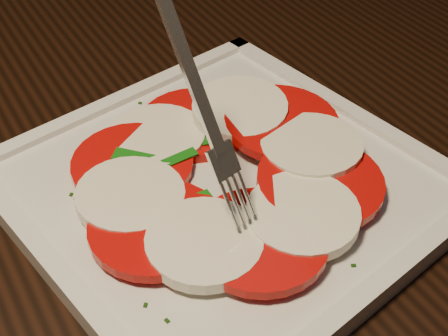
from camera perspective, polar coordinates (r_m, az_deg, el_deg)
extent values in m
cube|color=black|center=(0.57, -12.11, -1.56)|extent=(1.22, 0.83, 0.04)
cylinder|color=black|center=(1.24, 7.99, 3.84)|extent=(0.06, 0.06, 0.71)
cylinder|color=black|center=(1.25, -13.82, -6.34)|extent=(0.04, 0.04, 0.41)
cylinder|color=black|center=(1.52, -13.16, 3.77)|extent=(0.04, 0.04, 0.41)
cube|color=silver|center=(0.51, 0.00, -1.87)|extent=(0.36, 0.36, 0.01)
cylinder|color=#C40406|center=(0.56, -2.62, 4.11)|extent=(0.10, 0.10, 0.01)
cylinder|color=white|center=(0.55, -6.17, 2.82)|extent=(0.09, 0.09, 0.01)
cylinder|color=#C40406|center=(0.52, -8.37, 0.33)|extent=(0.10, 0.10, 0.01)
cylinder|color=white|center=(0.49, -8.54, -2.56)|extent=(0.09, 0.09, 0.01)
cylinder|color=#C40406|center=(0.46, -6.23, -5.40)|extent=(0.10, 0.10, 0.01)
cylinder|color=white|center=(0.45, -1.82, -6.85)|extent=(0.09, 0.09, 0.01)
cylinder|color=#C40406|center=(0.45, 3.28, -6.53)|extent=(0.10, 0.10, 0.01)
cylinder|color=white|center=(0.47, 7.22, -4.25)|extent=(0.09, 0.09, 0.01)
cylinder|color=#C40406|center=(0.49, 8.81, -1.21)|extent=(0.10, 0.10, 0.01)
cylinder|color=white|center=(0.52, 8.00, 1.94)|extent=(0.09, 0.09, 0.01)
cylinder|color=#C40406|center=(0.54, 5.29, 4.18)|extent=(0.10, 0.10, 0.02)
cylinder|color=white|center=(0.56, 1.47, 5.46)|extent=(0.09, 0.09, 0.02)
cube|color=#125F10|center=(0.52, 4.12, 1.76)|extent=(0.03, 0.04, 0.01)
cube|color=#125F10|center=(0.48, -3.03, -3.22)|extent=(0.04, 0.02, 0.00)
cube|color=#125F10|center=(0.55, 6.28, 3.55)|extent=(0.03, 0.02, 0.00)
cube|color=#125F10|center=(0.53, -0.09, 2.87)|extent=(0.04, 0.03, 0.01)
cube|color=#125F10|center=(0.50, 6.72, -1.27)|extent=(0.03, 0.04, 0.00)
cube|color=#125F10|center=(0.52, -8.28, 1.01)|extent=(0.03, 0.03, 0.00)
cube|color=#125F10|center=(0.46, 3.53, -4.87)|extent=(0.02, 0.05, 0.00)
cube|color=#125F10|center=(0.51, -4.45, 0.83)|extent=(0.04, 0.01, 0.00)
cube|color=#103409|center=(0.59, -4.65, 5.79)|extent=(0.00, 0.00, 0.00)
cube|color=#103409|center=(0.51, -13.37, -2.77)|extent=(0.00, 0.00, 0.00)
cube|color=#103409|center=(0.45, -6.54, -8.62)|extent=(0.00, 0.00, 0.00)
cube|color=#103409|center=(0.50, -12.79, -3.04)|extent=(0.00, 0.00, 0.00)
cube|color=#103409|center=(0.46, 11.76, -8.73)|extent=(0.00, 0.00, 0.00)
cube|color=#103409|center=(0.58, 6.53, 5.07)|extent=(0.00, 0.00, 0.00)
cube|color=#103409|center=(0.60, -7.68, 5.91)|extent=(0.00, 0.00, 0.00)
cube|color=#103409|center=(0.57, 11.52, 3.31)|extent=(0.00, 0.00, 0.00)
cube|color=#103409|center=(0.46, 9.17, -8.45)|extent=(0.00, 0.00, 0.00)
cube|color=#103409|center=(0.57, -10.03, 3.32)|extent=(0.00, 0.00, 0.00)
cube|color=#103409|center=(0.51, -13.80, -2.38)|extent=(0.00, 0.00, 0.00)
cube|color=#103409|center=(0.58, -4.81, 4.61)|extent=(0.00, 0.00, 0.00)
cube|color=#103409|center=(0.42, -5.23, -13.74)|extent=(0.00, 0.00, 0.00)
cube|color=#103409|center=(0.60, -3.70, 6.53)|extent=(0.00, 0.00, 0.00)
cube|color=#103409|center=(0.51, 12.59, -2.26)|extent=(0.00, 0.00, 0.00)
cube|color=#103409|center=(0.48, 10.64, -5.61)|extent=(0.00, 0.00, 0.00)
cube|color=#103409|center=(0.43, -7.20, -12.33)|extent=(0.00, 0.00, 0.00)
cube|color=#103409|center=(0.54, -10.44, 1.22)|extent=(0.00, 0.00, 0.00)
cube|color=#103409|center=(0.44, 3.69, -10.43)|extent=(0.00, 0.00, 0.00)
cube|color=#103409|center=(0.45, -7.25, -9.79)|extent=(0.00, 0.00, 0.00)
cube|color=#103409|center=(0.59, 1.23, 6.06)|extent=(0.00, 0.00, 0.00)
cube|color=#103409|center=(0.60, -3.73, 6.28)|extent=(0.00, 0.00, 0.00)
cube|color=#103409|center=(0.55, 9.20, 1.82)|extent=(0.00, 0.00, 0.00)
cube|color=#103409|center=(0.59, -4.14, 5.96)|extent=(0.00, 0.00, 0.00)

